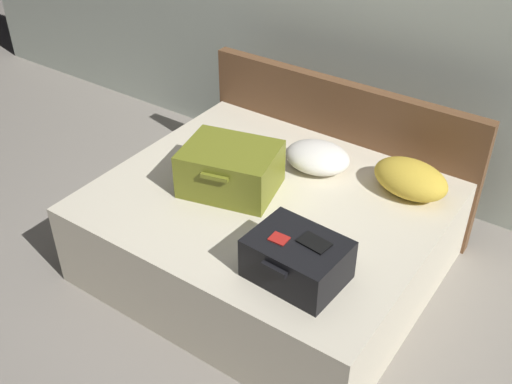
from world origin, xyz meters
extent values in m
plane|color=gray|center=(0.00, 0.00, 0.00)|extent=(12.00, 12.00, 0.00)
cube|color=#B7C1B2|center=(0.00, 1.65, 1.30)|extent=(8.00, 0.10, 2.60)
cube|color=beige|center=(0.00, 0.40, 0.26)|extent=(1.86, 1.58, 0.52)
cube|color=brown|center=(0.00, 1.23, 0.45)|extent=(1.89, 0.08, 0.91)
cube|color=olive|center=(-0.22, 0.35, 0.63)|extent=(0.60, 0.51, 0.21)
cube|color=#28282D|center=(-0.22, 0.35, 0.66)|extent=(0.52, 0.45, 0.15)
cube|color=#1E33A5|center=(-0.30, 0.28, 0.75)|extent=(0.18, 0.14, 0.05)
cube|color=black|center=(-0.15, 0.41, 0.75)|extent=(0.17, 0.10, 0.06)
cube|color=olive|center=(-0.22, 0.35, 0.76)|extent=(0.60, 0.51, 0.05)
cube|color=olive|center=(-0.17, 0.14, 0.73)|extent=(0.16, 0.06, 0.02)
cube|color=black|center=(0.47, -0.06, 0.61)|extent=(0.46, 0.36, 0.17)
cube|color=#28282D|center=(0.47, -0.06, 0.63)|extent=(0.40, 0.31, 0.12)
cube|color=#B21E19|center=(0.39, -0.10, 0.72)|extent=(0.09, 0.07, 0.05)
cube|color=black|center=(0.54, -0.03, 0.72)|extent=(0.15, 0.11, 0.06)
cube|color=black|center=(0.47, -0.06, 0.71)|extent=(0.46, 0.36, 0.04)
cube|color=black|center=(0.46, -0.24, 0.69)|extent=(0.13, 0.03, 0.02)
ellipsoid|color=white|center=(0.08, 0.81, 0.60)|extent=(0.42, 0.35, 0.16)
ellipsoid|color=gold|center=(0.63, 0.88, 0.62)|extent=(0.47, 0.35, 0.19)
camera|label=1|loc=(1.52, -1.91, 2.51)|focal=42.55mm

